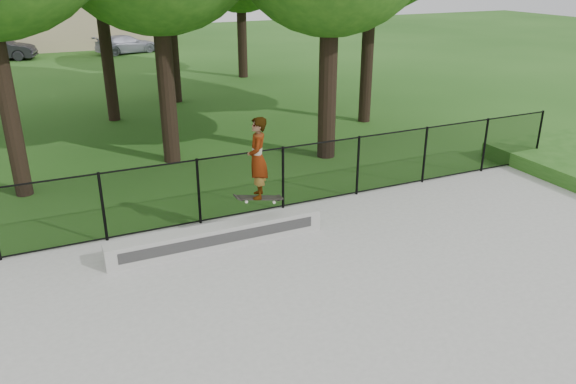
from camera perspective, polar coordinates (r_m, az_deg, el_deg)
name	(u,v)px	position (r m, az deg, el deg)	size (l,w,h in m)	color
ground	(448,359)	(8.90, 15.93, -15.99)	(100.00, 100.00, 0.00)	#215016
concrete_slab	(448,357)	(8.88, 15.95, -15.83)	(14.00, 12.00, 0.06)	#969691
grind_ledge	(218,236)	(11.43, -7.13, -4.45)	(4.45, 0.40, 0.44)	#9B9B97
car_c	(126,44)	(38.62, -16.09, 14.23)	(1.61, 3.63, 1.15)	#9999AD
skater_airborne	(258,160)	(11.11, -3.10, 3.30)	(0.83, 0.71, 1.82)	black
chainlink_fence	(283,178)	(12.89, -0.51, 1.46)	(16.06, 0.06, 1.50)	black
distant_building	(66,14)	(43.32, -21.65, 16.48)	(12.40, 6.40, 4.30)	tan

